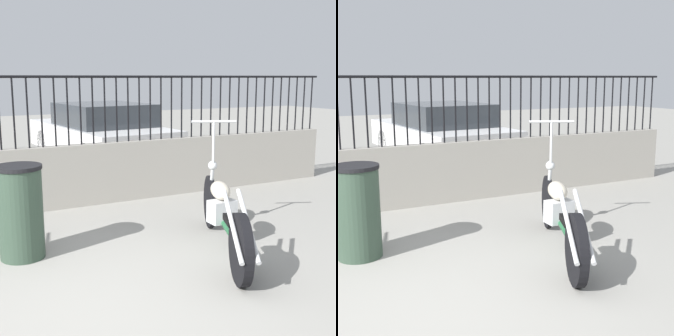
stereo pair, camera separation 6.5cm
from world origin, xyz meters
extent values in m
plane|color=gray|center=(0.00, 0.00, 0.00)|extent=(40.00, 40.00, 0.00)
cube|color=#9E998E|center=(0.00, 3.10, 0.44)|extent=(10.82, 0.18, 0.89)
cylinder|color=black|center=(0.09, 3.10, 1.37)|extent=(0.02, 0.02, 0.96)
cylinder|color=black|center=(0.27, 3.10, 1.37)|extent=(0.02, 0.02, 0.96)
cylinder|color=black|center=(0.45, 3.10, 1.37)|extent=(0.02, 0.02, 0.96)
cylinder|color=black|center=(0.63, 3.10, 1.37)|extent=(0.02, 0.02, 0.96)
cylinder|color=black|center=(0.81, 3.10, 1.37)|extent=(0.02, 0.02, 0.96)
cylinder|color=black|center=(0.99, 3.10, 1.37)|extent=(0.02, 0.02, 0.96)
cylinder|color=black|center=(1.17, 3.10, 1.37)|extent=(0.02, 0.02, 0.96)
cylinder|color=black|center=(1.35, 3.10, 1.37)|extent=(0.02, 0.02, 0.96)
cylinder|color=black|center=(1.53, 3.10, 1.37)|extent=(0.02, 0.02, 0.96)
cylinder|color=black|center=(1.71, 3.10, 1.37)|extent=(0.02, 0.02, 0.96)
cylinder|color=black|center=(1.89, 3.10, 1.37)|extent=(0.02, 0.02, 0.96)
cylinder|color=black|center=(2.07, 3.10, 1.37)|extent=(0.02, 0.02, 0.96)
cylinder|color=black|center=(2.25, 3.10, 1.37)|extent=(0.02, 0.02, 0.96)
cylinder|color=black|center=(2.44, 3.10, 1.37)|extent=(0.02, 0.02, 0.96)
cylinder|color=black|center=(2.62, 3.10, 1.37)|extent=(0.02, 0.02, 0.96)
cylinder|color=black|center=(2.80, 3.10, 1.37)|extent=(0.02, 0.02, 0.96)
cylinder|color=black|center=(2.98, 3.10, 1.37)|extent=(0.02, 0.02, 0.96)
cylinder|color=black|center=(3.16, 3.10, 1.37)|extent=(0.02, 0.02, 0.96)
cylinder|color=black|center=(3.34, 3.10, 1.37)|extent=(0.02, 0.02, 0.96)
cylinder|color=black|center=(3.52, 3.10, 1.37)|extent=(0.02, 0.02, 0.96)
cylinder|color=black|center=(3.70, 3.10, 1.37)|extent=(0.02, 0.02, 0.96)
cylinder|color=black|center=(3.88, 3.10, 1.37)|extent=(0.02, 0.02, 0.96)
cylinder|color=black|center=(4.06, 3.10, 1.37)|extent=(0.02, 0.02, 0.96)
cylinder|color=black|center=(4.24, 3.10, 1.37)|extent=(0.02, 0.02, 0.96)
cylinder|color=black|center=(4.42, 3.10, 1.37)|extent=(0.02, 0.02, 0.96)
cylinder|color=black|center=(4.60, 3.10, 1.37)|extent=(0.02, 0.02, 0.96)
cylinder|color=black|center=(4.78, 3.10, 1.37)|extent=(0.02, 0.02, 0.96)
cylinder|color=black|center=(4.96, 3.10, 1.37)|extent=(0.02, 0.02, 0.96)
cylinder|color=black|center=(5.14, 3.10, 1.37)|extent=(0.02, 0.02, 0.96)
cylinder|color=black|center=(5.32, 3.10, 1.37)|extent=(0.02, 0.02, 0.96)
cylinder|color=black|center=(0.00, 3.10, 1.83)|extent=(10.82, 0.04, 0.04)
cylinder|color=black|center=(2.07, 1.41, 0.32)|extent=(0.30, 0.61, 0.64)
cylinder|color=black|center=(1.42, -0.09, 0.32)|extent=(0.33, 0.64, 0.66)
cylinder|color=#1E5933|center=(1.75, 0.66, 0.32)|extent=(0.64, 1.40, 0.06)
cube|color=silver|center=(1.76, 0.71, 0.42)|extent=(0.28, 0.18, 0.24)
ellipsoid|color=beige|center=(1.81, 0.82, 0.62)|extent=(0.37, 0.52, 0.18)
cube|color=black|center=(1.54, 0.18, 0.50)|extent=(0.26, 0.32, 0.06)
cylinder|color=silver|center=(2.03, 1.33, 0.57)|extent=(0.13, 0.22, 0.51)
sphere|color=silver|center=(2.01, 1.27, 0.80)|extent=(0.11, 0.11, 0.11)
cylinder|color=silver|center=(2.00, 1.24, 1.07)|extent=(0.03, 0.03, 0.50)
cylinder|color=silver|center=(2.00, 1.24, 1.32)|extent=(0.49, 0.23, 0.03)
cylinder|color=silver|center=(1.51, -0.07, 0.54)|extent=(0.36, 0.77, 0.46)
cylinder|color=silver|center=(1.38, -0.02, 0.54)|extent=(0.36, 0.77, 0.46)
cylinder|color=#334738|center=(-0.18, 1.46, 0.46)|extent=(0.45, 0.45, 0.93)
cylinder|color=black|center=(-0.18, 1.46, 0.95)|extent=(0.47, 0.47, 0.04)
cylinder|color=black|center=(1.46, 7.50, 0.32)|extent=(0.16, 0.65, 0.64)
cylinder|color=black|center=(3.12, 7.64, 0.32)|extent=(0.16, 0.65, 0.64)
cylinder|color=black|center=(1.67, 4.95, 0.32)|extent=(0.16, 0.65, 0.64)
cylinder|color=black|center=(3.33, 5.09, 0.32)|extent=(0.16, 0.65, 0.64)
cube|color=silver|center=(2.39, 6.30, 0.53)|extent=(2.11, 4.26, 0.58)
cube|color=#2D3338|center=(2.41, 6.09, 1.05)|extent=(1.76, 2.11, 0.46)
camera|label=1|loc=(-0.98, -3.27, 1.83)|focal=50.00mm
camera|label=2|loc=(-0.92, -3.30, 1.83)|focal=50.00mm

